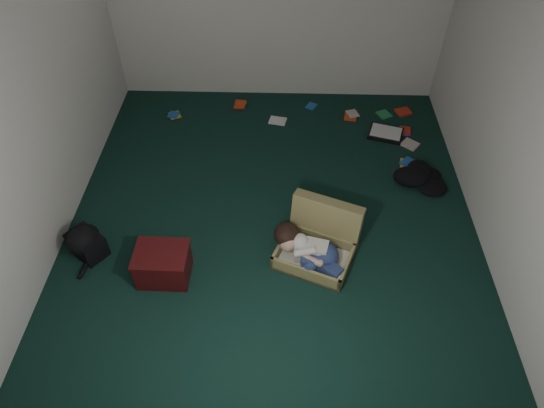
{
  "coord_description": "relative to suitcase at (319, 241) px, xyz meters",
  "views": [
    {
      "loc": [
        0.1,
        -3.29,
        3.58
      ],
      "look_at": [
        0.0,
        -0.15,
        0.35
      ],
      "focal_mm": 32.0,
      "sensor_mm": 36.0,
      "label": 1
    }
  ],
  "objects": [
    {
      "name": "wall_right",
      "position": [
        1.56,
        0.41,
        1.15
      ],
      "size": [
        0.0,
        4.5,
        4.5
      ],
      "primitive_type": "plane",
      "rotation": [
        1.57,
        0.0,
        -1.57
      ],
      "color": "silver",
      "rests_on": "ground"
    },
    {
      "name": "person",
      "position": [
        -0.1,
        -0.14,
        0.04
      ],
      "size": [
        0.64,
        0.53,
        0.3
      ],
      "rotation": [
        0.0,
        0.0,
        -0.38
      ],
      "color": "silver",
      "rests_on": "suitcase"
    },
    {
      "name": "paper_tray",
      "position": [
        0.87,
        1.8,
        -0.12
      ],
      "size": [
        0.46,
        0.39,
        0.05
      ],
      "rotation": [
        0.0,
        0.0,
        -0.29
      ],
      "color": "black",
      "rests_on": "floor"
    },
    {
      "name": "clothing_pile",
      "position": [
        1.13,
        0.97,
        -0.07
      ],
      "size": [
        0.51,
        0.44,
        0.15
      ],
      "primitive_type": null,
      "rotation": [
        0.0,
        0.0,
        0.14
      ],
      "color": "black",
      "rests_on": "floor"
    },
    {
      "name": "wall_left",
      "position": [
        -2.44,
        0.41,
        1.15
      ],
      "size": [
        0.0,
        4.5,
        4.5
      ],
      "primitive_type": "plane",
      "rotation": [
        1.57,
        0.0,
        1.57
      ],
      "color": "silver",
      "rests_on": "ground"
    },
    {
      "name": "suitcase",
      "position": [
        0.0,
        0.0,
        0.0
      ],
      "size": [
        0.85,
        0.84,
        0.49
      ],
      "rotation": [
        0.0,
        0.0,
        -0.38
      ],
      "color": "#90854F",
      "rests_on": "floor"
    },
    {
      "name": "maroon_bin",
      "position": [
        -1.38,
        -0.32,
        0.02
      ],
      "size": [
        0.47,
        0.37,
        0.32
      ],
      "rotation": [
        0.0,
        0.0,
        -0.02
      ],
      "color": "#3F0D0E",
      "rests_on": "floor"
    },
    {
      "name": "book_scatter",
      "position": [
        0.28,
        2.02,
        -0.14
      ],
      "size": [
        3.07,
        1.33,
        0.02
      ],
      "color": "gold",
      "rests_on": "floor"
    },
    {
      "name": "floor",
      "position": [
        -0.44,
        0.41,
        -0.15
      ],
      "size": [
        4.5,
        4.5,
        0.0
      ],
      "primitive_type": "plane",
      "color": "black",
      "rests_on": "ground"
    },
    {
      "name": "backpack",
      "position": [
        -2.14,
        -0.08,
        -0.02
      ],
      "size": [
        0.53,
        0.52,
        0.25
      ],
      "primitive_type": null,
      "rotation": [
        0.0,
        0.0,
        -0.65
      ],
      "color": "black",
      "rests_on": "floor"
    },
    {
      "name": "wall_front",
      "position": [
        -0.44,
        -1.84,
        1.15
      ],
      "size": [
        4.5,
        0.0,
        4.5
      ],
      "primitive_type": "plane",
      "rotation": [
        -1.57,
        0.0,
        0.0
      ],
      "color": "silver",
      "rests_on": "ground"
    }
  ]
}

